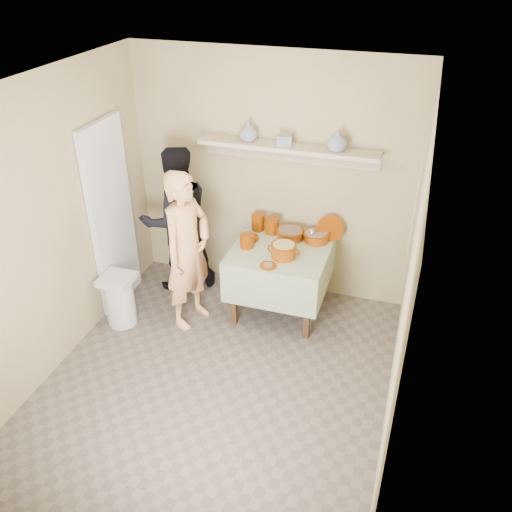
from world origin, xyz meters
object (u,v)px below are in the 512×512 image
at_px(person_helper, 177,220).
at_px(trash_bin, 120,300).
at_px(cazuela_rice, 284,250).
at_px(person_cook, 187,251).
at_px(serving_table, 281,258).

distance_m(person_helper, trash_bin, 1.04).
bearing_deg(person_helper, cazuela_rice, 126.63).
height_order(person_cook, trash_bin, person_cook).
distance_m(serving_table, cazuela_rice, 0.27).
height_order(serving_table, cazuela_rice, cazuela_rice).
height_order(person_cook, cazuela_rice, person_cook).
xyz_separation_m(person_cook, person_helper, (-0.38, 0.57, 0.00)).
relative_size(serving_table, trash_bin, 1.74).
distance_m(person_helper, serving_table, 1.23).
distance_m(cazuela_rice, trash_bin, 1.75).
bearing_deg(person_cook, trash_bin, 127.54).
distance_m(person_helper, cazuela_rice, 1.31).
relative_size(person_cook, cazuela_rice, 5.01).
xyz_separation_m(person_cook, serving_table, (0.83, 0.45, -0.19)).
relative_size(cazuela_rice, trash_bin, 0.59).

